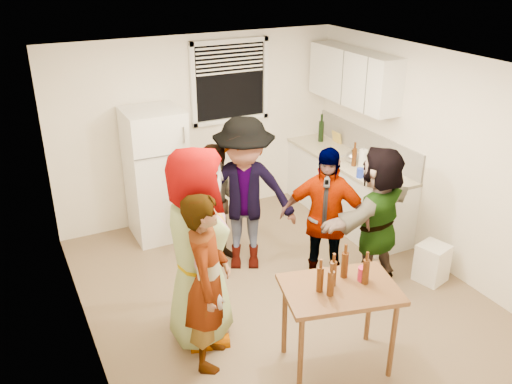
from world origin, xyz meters
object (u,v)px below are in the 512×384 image
guest_grey (202,335)px  guest_orange (371,280)px  trash_bin (432,261)px  serving_table (334,363)px  refrigerator (156,174)px  guest_black (320,285)px  guest_stripe (211,358)px  red_cup (363,280)px  blue_cup (360,177)px  guest_back_right (245,264)px  beer_bottle_table (344,277)px  wine_bottle (321,141)px  beer_bottle_counter (354,166)px  guest_back_left (220,259)px  kettle (352,162)px

guest_grey → guest_orange: 2.10m
trash_bin → serving_table: size_ratio=0.46×
refrigerator → guest_black: size_ratio=1.03×
trash_bin → guest_stripe: trash_bin is taller
trash_bin → red_cup: (-1.52, -0.65, 0.58)m
blue_cup → guest_back_right: size_ratio=0.07×
beer_bottle_table → refrigerator: bearing=104.8°
wine_bottle → guest_black: bearing=-121.7°
trash_bin → beer_bottle_table: 1.81m
blue_cup → red_cup: bearing=-125.7°
refrigerator → beer_bottle_counter: (2.35, -0.99, 0.05)m
serving_table → trash_bin: bearing=20.5°
wine_bottle → serving_table: wine_bottle is taller
refrigerator → guest_back_left: 1.37m
serving_table → guest_orange: bearing=39.8°
guest_stripe → beer_bottle_counter: bearing=-30.2°
kettle → beer_bottle_table: kettle is taller
refrigerator → guest_black: bearing=-58.0°
beer_bottle_table → guest_back_right: 1.97m
beer_bottle_table → guest_grey: (-1.07, 0.79, -0.83)m
kettle → red_cup: kettle is taller
beer_bottle_counter → guest_grey: (-2.62, -1.22, -0.90)m
guest_grey → guest_back_right: (0.94, 0.99, 0.00)m
serving_table → red_cup: 0.87m
kettle → guest_stripe: 3.33m
kettle → guest_orange: 1.68m
guest_stripe → kettle: bearing=-28.9°
blue_cup → trash_bin: (0.24, -1.13, -0.65)m
wine_bottle → serving_table: size_ratio=0.31×
guest_back_left → guest_black: 1.30m
wine_bottle → serving_table: (-1.83, -3.16, -0.90)m
serving_table → beer_bottle_table: (0.12, 0.12, 0.83)m
red_cup → guest_black: 1.44m
refrigerator → kettle: 2.55m
serving_table → guest_back_left: 2.16m
beer_bottle_table → guest_stripe: (-1.12, 0.44, -0.83)m
guest_back_right → refrigerator: bearing=145.2°
guest_orange → trash_bin: bearing=134.9°
serving_table → guest_back_left: size_ratio=0.67×
wine_bottle → beer_bottle_counter: bearing=-98.4°
trash_bin → guest_back_left: size_ratio=0.30×
beer_bottle_table → red_cup: 0.17m
serving_table → guest_back_left: bearing=95.9°
trash_bin → guest_black: 1.30m
beer_bottle_table → guest_back_left: bearing=99.6°
beer_bottle_table → guest_orange: size_ratio=0.15×
guest_back_left → guest_back_right: guest_back_right is taller
blue_cup → guest_stripe: size_ratio=0.07×
guest_grey → beer_bottle_table: bearing=-110.8°
refrigerator → wine_bottle: refrigerator is taller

